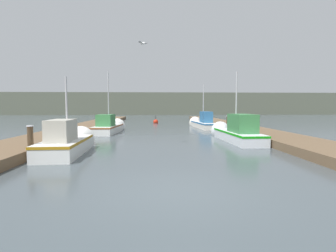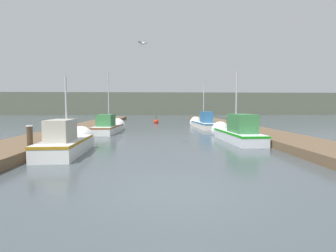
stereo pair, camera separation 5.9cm
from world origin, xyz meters
name	(u,v)px [view 1 (the left image)]	position (x,y,z in m)	size (l,w,h in m)	color
ground_plane	(176,192)	(0.00, 0.00, 0.00)	(200.00, 200.00, 0.00)	#424C51
dock_left	(83,128)	(-6.47, 16.00, 0.19)	(2.78, 40.00, 0.38)	brown
dock_right	(237,127)	(6.47, 16.00, 0.19)	(2.78, 40.00, 0.38)	brown
distant_shore_ridge	(157,104)	(0.00, 62.75, 2.61)	(120.00, 16.00, 5.22)	#565B4C
fishing_boat_0	(68,142)	(-4.18, 5.35, 0.47)	(1.57, 4.63, 3.57)	silver
fishing_boat_1	(235,132)	(4.18, 9.02, 0.50)	(1.59, 6.03, 4.30)	silver
fishing_boat_2	(110,127)	(-3.94, 14.27, 0.44)	(1.78, 5.48, 4.94)	silver
fishing_boat_3	(202,123)	(4.01, 18.59, 0.42)	(1.76, 6.38, 4.36)	silver
mooring_piling_0	(31,143)	(-4.97, 3.68, 0.65)	(0.23, 0.23, 1.30)	#473523
mooring_piling_1	(228,124)	(5.16, 13.97, 0.63)	(0.32, 0.32, 1.25)	#473523
channel_buoy	(156,122)	(-0.39, 24.94, 0.17)	(0.59, 0.59, 1.09)	red
seagull_lead	(143,43)	(-1.04, 6.51, 4.89)	(0.46, 0.48, 0.12)	white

